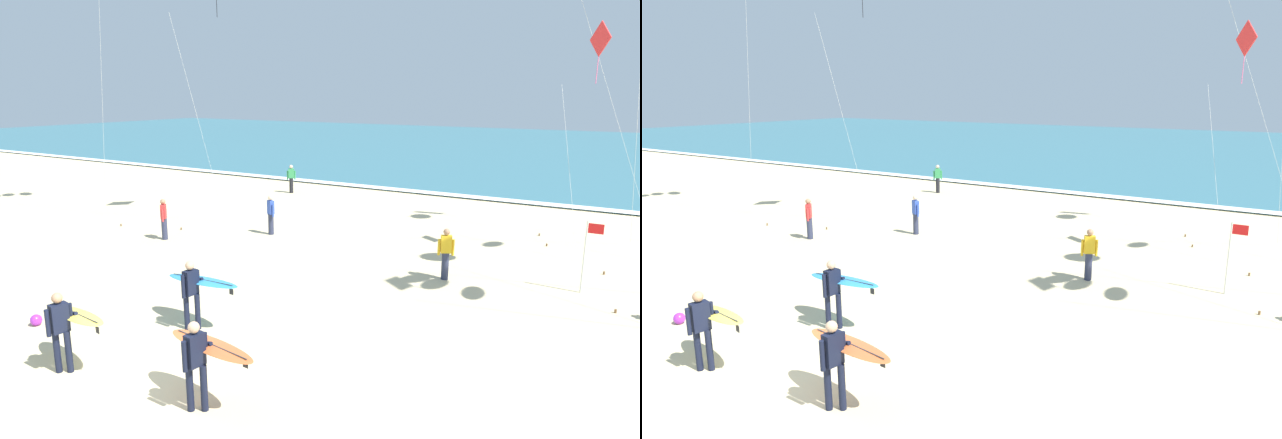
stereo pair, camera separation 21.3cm
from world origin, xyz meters
The scene contains 13 objects.
ground_plane centered at (0.00, 0.00, 0.00)m, with size 160.00×160.00×0.00m, color beige.
ocean_water centered at (0.00, 53.01, 0.04)m, with size 160.00×60.00×0.08m, color #336B7A.
shoreline_foam centered at (0.00, 23.31, 0.09)m, with size 160.00×0.96×0.01m, color white.
surfer_lead centered at (-0.87, 3.18, 1.05)m, with size 2.36×0.99×1.71m.
surfer_trailing centered at (1.75, 0.63, 1.04)m, with size 2.15×1.02×1.71m.
surfer_third centered at (-1.56, 0.21, 1.04)m, with size 2.06×1.04×1.71m.
kite_diamond_scarlet_far centered at (6.14, 13.90, 6.89)m, with size 1.60×1.93×7.72m.
bystander_red_top centered at (-7.80, 8.53, 0.81)m, with size 0.34×0.42×1.59m.
bystander_yellow_top centered at (3.01, 9.73, 0.81)m, with size 0.45×0.31×1.59m.
bystander_blue_top centered at (-4.79, 11.35, 0.81)m, with size 0.45×0.31×1.59m.
bystander_green_top centered at (-9.48, 19.52, 0.81)m, with size 0.41×0.34×1.59m.
lifeguard_flag centered at (6.76, 10.67, 1.27)m, with size 0.45×0.05×2.10m.
beach_ball centered at (-4.29, 1.11, 0.14)m, with size 0.28×0.28×0.28m, color purple.
Camera 1 is at (8.34, -6.01, 5.58)m, focal length 31.28 mm.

